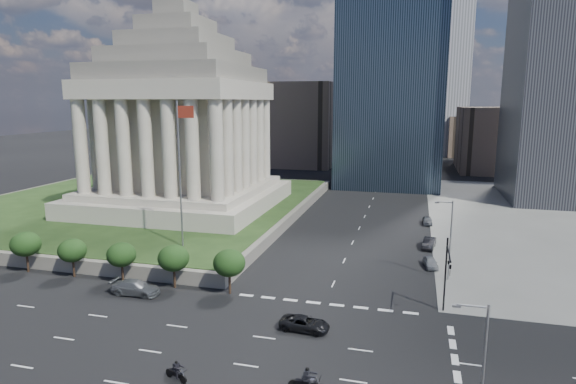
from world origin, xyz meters
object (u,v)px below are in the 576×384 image
(street_lamp_north, at_px, (449,236))
(parked_sedan_far, at_px, (427,220))
(street_lamp_south, at_px, (480,371))
(parked_sedan_mid, at_px, (429,243))
(traffic_signal_ne, at_px, (447,269))
(motorcycle_lead, at_px, (306,379))
(suv_grey, at_px, (136,288))
(pickup_truck, at_px, (305,324))
(parked_sedan_near, at_px, (430,262))
(motorcycle_trail, at_px, (176,370))
(war_memorial, at_px, (180,103))
(flagpole, at_px, (181,166))

(street_lamp_north, distance_m, parked_sedan_far, 28.45)
(street_lamp_south, relative_size, parked_sedan_mid, 2.17)
(traffic_signal_ne, xyz_separation_m, motorcycle_lead, (-10.83, -16.00, -4.22))
(suv_grey, xyz_separation_m, parked_sedan_far, (32.84, 41.95, -0.13))
(street_lamp_south, relative_size, parked_sedan_far, 2.45)
(pickup_truck, xyz_separation_m, parked_sedan_mid, (12.16, 30.66, 0.09))
(suv_grey, relative_size, parked_sedan_near, 1.43)
(pickup_truck, xyz_separation_m, motorcycle_trail, (-7.94, -10.92, 0.19))
(parked_sedan_mid, height_order, motorcycle_trail, motorcycle_trail)
(war_memorial, bearing_deg, motorcycle_lead, -54.67)
(parked_sedan_near, height_order, parked_sedan_mid, parked_sedan_mid)
(motorcycle_trail, bearing_deg, traffic_signal_ne, 58.91)
(motorcycle_trail, bearing_deg, war_memorial, 136.05)
(flagpole, bearing_deg, motorcycle_lead, -48.23)
(parked_sedan_near, height_order, motorcycle_trail, motorcycle_trail)
(parked_sedan_far, bearing_deg, motorcycle_trail, -111.52)
(parked_sedan_near, xyz_separation_m, parked_sedan_far, (0.00, 23.70, 0.02))
(traffic_signal_ne, xyz_separation_m, pickup_truck, (-13.16, -6.24, -4.57))
(street_lamp_north, xyz_separation_m, parked_sedan_mid, (-1.83, 13.11, -4.90))
(suv_grey, distance_m, parked_sedan_near, 37.57)
(street_lamp_north, height_order, parked_sedan_near, street_lamp_north)
(traffic_signal_ne, distance_m, motorcycle_lead, 19.78)
(war_memorial, bearing_deg, suv_grey, -71.11)
(war_memorial, distance_m, parked_sedan_mid, 50.93)
(parked_sedan_far, xyz_separation_m, motorcycle_trail, (-20.10, -56.42, 0.17))
(war_memorial, xyz_separation_m, motorcycle_lead, (35.67, -50.31, -20.37))
(motorcycle_lead, bearing_deg, flagpole, 131.62)
(parked_sedan_far, bearing_deg, street_lamp_south, -90.13)
(street_lamp_south, distance_m, motorcycle_lead, 13.08)
(motorcycle_lead, bearing_deg, parked_sedan_far, 79.76)
(motorcycle_lead, bearing_deg, motorcycle_trail, -173.72)
(flagpole, relative_size, parked_sedan_mid, 4.33)
(traffic_signal_ne, bearing_deg, pickup_truck, -154.62)
(war_memorial, height_order, street_lamp_north, war_memorial)
(traffic_signal_ne, height_order, pickup_truck, traffic_signal_ne)
(flagpole, bearing_deg, traffic_signal_ne, -16.71)
(pickup_truck, xyz_separation_m, motorcycle_lead, (2.33, -9.76, 0.35))
(war_memorial, height_order, flagpole, war_memorial)
(war_memorial, bearing_deg, pickup_truck, -50.57)
(flagpole, xyz_separation_m, suv_grey, (0.49, -13.00, -12.29))
(parked_sedan_mid, relative_size, motorcycle_trail, 1.99)
(street_lamp_north, height_order, suv_grey, street_lamp_north)
(war_memorial, xyz_separation_m, street_lamp_north, (47.33, -23.00, -15.74))
(flagpole, height_order, parked_sedan_far, flagpole)
(street_lamp_north, distance_m, parked_sedan_mid, 14.12)
(motorcycle_lead, xyz_separation_m, motorcycle_trail, (-10.27, -1.16, -0.16))
(war_memorial, distance_m, parked_sedan_near, 53.40)
(street_lamp_south, xyz_separation_m, parked_sedan_near, (-1.83, 35.25, -4.99))
(suv_grey, height_order, motorcycle_trail, motorcycle_trail)
(flagpole, bearing_deg, parked_sedan_far, 40.98)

